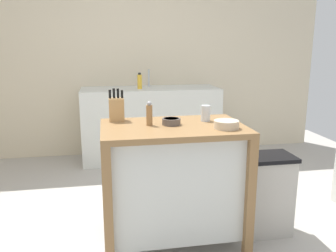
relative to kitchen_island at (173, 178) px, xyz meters
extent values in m
plane|color=#ADA8A0|center=(-0.13, -0.07, -0.50)|extent=(6.17, 6.17, 0.00)
cube|color=beige|center=(-0.13, 2.33, 0.80)|extent=(5.17, 0.10, 2.60)
cube|color=olive|center=(0.00, 0.00, 0.37)|extent=(1.01, 0.65, 0.04)
cube|color=silver|center=(0.00, 0.00, -0.02)|extent=(0.91, 0.55, 0.75)
cube|color=olive|center=(-0.47, -0.30, -0.07)|extent=(0.06, 0.06, 0.85)
cube|color=olive|center=(0.47, -0.30, -0.07)|extent=(0.06, 0.06, 0.85)
cube|color=olive|center=(-0.47, 0.30, -0.07)|extent=(0.06, 0.06, 0.85)
cube|color=olive|center=(0.47, 0.30, -0.07)|extent=(0.06, 0.06, 0.85)
cube|color=tan|center=(-0.38, 0.23, 0.48)|extent=(0.11, 0.09, 0.17)
cylinder|color=black|center=(-0.43, 0.23, 0.59)|extent=(0.02, 0.02, 0.06)
cylinder|color=black|center=(-0.40, 0.23, 0.60)|extent=(0.02, 0.02, 0.07)
cylinder|color=black|center=(-0.37, 0.23, 0.60)|extent=(0.02, 0.02, 0.07)
cylinder|color=black|center=(-0.34, 0.23, 0.59)|extent=(0.02, 0.02, 0.06)
cylinder|color=beige|center=(0.34, -0.15, 0.42)|extent=(0.17, 0.17, 0.05)
cylinder|color=gray|center=(0.34, -0.15, 0.44)|extent=(0.14, 0.14, 0.01)
cylinder|color=#564C47|center=(-0.01, 0.03, 0.41)|extent=(0.13, 0.13, 0.05)
cylinder|color=#342D2A|center=(-0.01, 0.03, 0.43)|extent=(0.11, 0.11, 0.01)
cylinder|color=silver|center=(0.27, 0.10, 0.45)|extent=(0.07, 0.07, 0.12)
cylinder|color=#9E7042|center=(-0.16, 0.03, 0.46)|extent=(0.04, 0.04, 0.14)
sphere|color=#99999E|center=(-0.16, 0.03, 0.55)|extent=(0.03, 0.03, 0.03)
cube|color=#B7B2A8|center=(0.74, -0.01, -0.20)|extent=(0.34, 0.26, 0.60)
cube|color=black|center=(0.74, -0.01, 0.12)|extent=(0.36, 0.28, 0.03)
cube|color=silver|center=(0.10, 1.98, -0.04)|extent=(1.70, 0.60, 0.91)
cube|color=silver|center=(0.10, 1.96, 0.40)|extent=(0.44, 0.36, 0.03)
cylinder|color=#B7BCC1|center=(0.10, 2.12, 0.52)|extent=(0.02, 0.02, 0.22)
cylinder|color=yellow|center=(-0.04, 1.91, 0.50)|extent=(0.06, 0.06, 0.17)
cylinder|color=black|center=(-0.04, 1.91, 0.60)|extent=(0.03, 0.03, 0.02)
camera|label=1|loc=(-0.47, -2.37, 0.95)|focal=37.69mm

